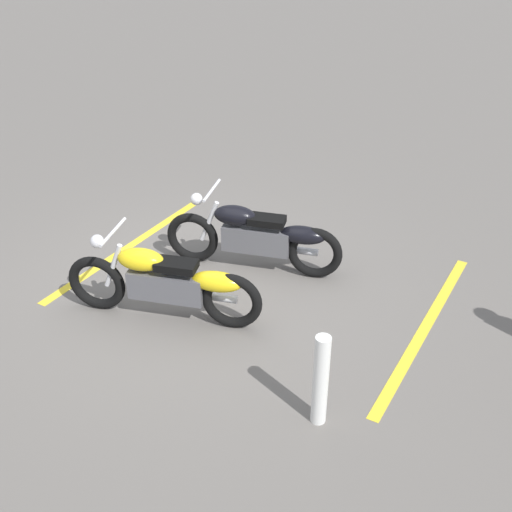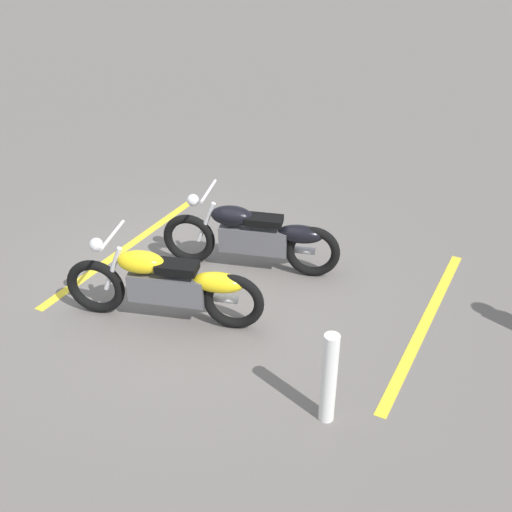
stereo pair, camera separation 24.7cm
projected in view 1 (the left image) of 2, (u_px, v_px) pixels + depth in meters
ground_plane at (192, 285)px, 7.56m from camera, size 60.00×60.00×0.00m
motorcycle_bright_foreground at (167, 283)px, 6.76m from camera, size 2.19×0.81×1.04m
motorcycle_dark_foreground at (257, 236)px, 7.64m from camera, size 2.19×0.79×1.04m
bollard_post at (321, 381)px, 5.42m from camera, size 0.14×0.14×0.94m
parking_stripe_near at (131, 245)px, 8.39m from camera, size 0.26×3.20×0.01m
parking_stripe_mid at (425, 327)px, 6.83m from camera, size 0.26×3.20×0.01m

